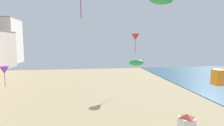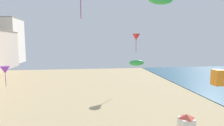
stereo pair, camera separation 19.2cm
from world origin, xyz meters
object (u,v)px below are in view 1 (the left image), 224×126
lifeguard_stand (187,122)px  kite_red_delta (135,37)px  kite_green_parafoil_2 (161,0)px  kite_purple_delta (4,70)px  kite_green_parafoil (136,63)px  kite_orange_box (218,77)px

lifeguard_stand → kite_red_delta: kite_red_delta is taller
kite_green_parafoil_2 → kite_purple_delta: 19.20m
kite_green_parafoil → kite_orange_box: size_ratio=1.58×
kite_red_delta → kite_purple_delta: (-19.16, -11.65, -4.32)m
kite_purple_delta → kite_orange_box: kite_orange_box is taller
lifeguard_stand → kite_orange_box: size_ratio=2.09×
kite_green_parafoil → kite_orange_box: bearing=-69.0°
kite_green_parafoil → kite_purple_delta: 16.05m
kite_green_parafoil → kite_red_delta: kite_red_delta is taller
lifeguard_stand → kite_green_parafoil: 9.81m
lifeguard_stand → kite_red_delta: 22.32m
kite_orange_box → kite_green_parafoil_2: bearing=155.3°
kite_green_parafoil_2 → kite_purple_delta: bearing=151.3°
kite_orange_box → kite_green_parafoil: bearing=111.0°
kite_green_parafoil → kite_orange_box: (3.80, -9.90, -0.10)m
lifeguard_stand → kite_orange_box: bearing=-17.3°
lifeguard_stand → kite_orange_box: 4.59m
kite_orange_box → lifeguard_stand: bearing=143.1°
kite_green_parafoil → kite_green_parafoil_2: size_ratio=0.93×
lifeguard_stand → kite_purple_delta: size_ratio=1.03×
kite_green_parafoil_2 → kite_orange_box: bearing=-24.7°
kite_red_delta → kite_green_parafoil_2: bearing=-99.5°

